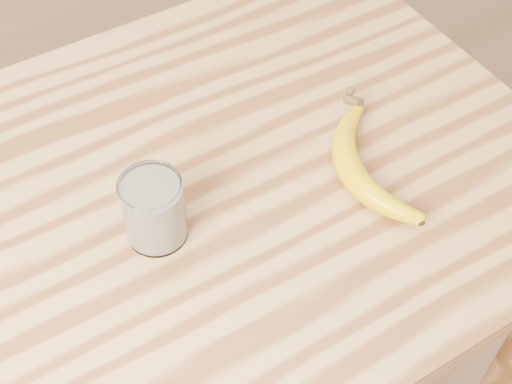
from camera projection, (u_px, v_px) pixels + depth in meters
table at (168, 255)px, 1.12m from camera, size 1.20×0.80×0.90m
smoothie_glass at (154, 210)px, 0.95m from camera, size 0.08×0.08×0.11m
banana at (350, 170)px, 1.03m from camera, size 0.19×0.35×0.04m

